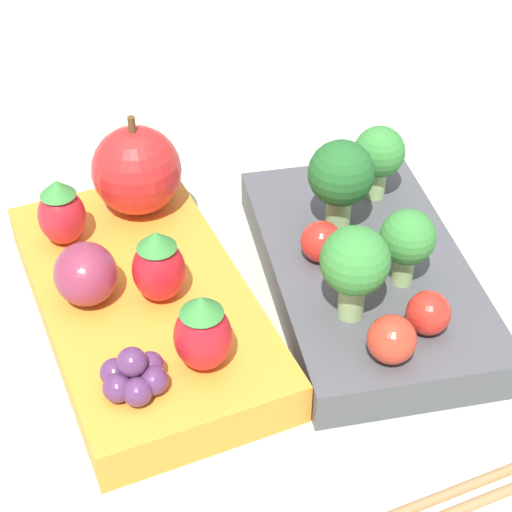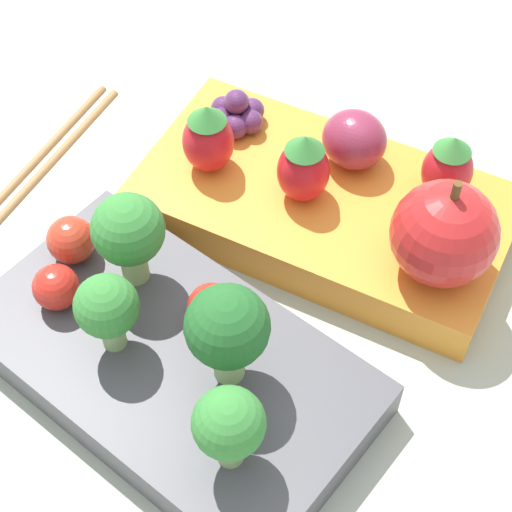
{
  "view_description": "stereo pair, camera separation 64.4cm",
  "coord_description": "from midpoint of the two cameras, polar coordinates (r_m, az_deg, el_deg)",
  "views": [
    {
      "loc": [
        0.38,
        -0.1,
        0.37
      ],
      "look_at": [
        0.0,
        0.0,
        0.04
      ],
      "focal_mm": 60.0,
      "sensor_mm": 36.0,
      "label": 1
    },
    {
      "loc": [
        -0.16,
        0.23,
        0.41
      ],
      "look_at": [
        0.0,
        0.0,
        0.04
      ],
      "focal_mm": 60.0,
      "sensor_mm": 36.0,
      "label": 2
    }
  ],
  "objects": [
    {
      "name": "strawberry_2",
      "position": [
        0.37,
        27.59,
        -27.16
      ],
      "size": [
        0.03,
        0.03,
        0.05
      ],
      "color": "red",
      "rests_on": "bento_box_fruit"
    },
    {
      "name": "chopsticks_pair",
      "position": [
        0.39,
        -4.28,
        -26.67
      ],
      "size": [
        0.04,
        0.21,
        0.01
      ],
      "color": "#A37547",
      "rests_on": "ground_plane"
    },
    {
      "name": "broccoli_floret_2",
      "position": [
        0.34,
        13.12,
        -46.84
      ],
      "size": [
        0.03,
        0.03,
        0.05
      ],
      "color": "#93B770",
      "rests_on": "bento_box_savoury"
    },
    {
      "name": "bento_box_fruit",
      "position": [
        0.41,
        27.9,
        -27.8
      ],
      "size": [
        0.24,
        0.15,
        0.03
      ],
      "color": "orange",
      "rests_on": "ground_plane"
    },
    {
      "name": "cherry_tomato_2",
      "position": [
        0.35,
        4.98,
        -37.52
      ],
      "size": [
        0.03,
        0.03,
        0.03
      ],
      "color": "red",
      "rests_on": "bento_box_savoury"
    },
    {
      "name": "bento_box_savoury",
      "position": [
        0.39,
        17.59,
        -45.92
      ],
      "size": [
        0.22,
        0.13,
        0.03
      ],
      "color": "#4C4C51",
      "rests_on": "ground_plane"
    },
    {
      "name": "cherry_tomato_0",
      "position": [
        0.36,
        21.69,
        -42.38
      ],
      "size": [
        0.03,
        0.03,
        0.03
      ],
      "color": "red",
      "rests_on": "bento_box_savoury"
    },
    {
      "name": "broccoli_floret_1",
      "position": [
        0.33,
        13.63,
        -39.37
      ],
      "size": [
        0.04,
        0.04,
        0.06
      ],
      "color": "#93B770",
      "rests_on": "bento_box_savoury"
    },
    {
      "name": "strawberry_0",
      "position": [
        0.42,
        38.76,
        -24.17
      ],
      "size": [
        0.03,
        0.03,
        0.05
      ],
      "color": "red",
      "rests_on": "bento_box_fruit"
    },
    {
      "name": "cherry_tomato_1",
      "position": [
        0.35,
        4.44,
        -42.68
      ],
      "size": [
        0.03,
        0.03,
        0.03
      ],
      "color": "red",
      "rests_on": "bento_box_savoury"
    },
    {
      "name": "grape_cluster",
      "position": [
        0.38,
        18.52,
        -20.03
      ],
      "size": [
        0.04,
        0.03,
        0.03
      ],
      "color": "#562D5B",
      "rests_on": "bento_box_fruit"
    },
    {
      "name": "apple",
      "position": [
        0.4,
        41.48,
        -31.48
      ],
      "size": [
        0.06,
        0.06,
        0.07
      ],
      "color": "red",
      "rests_on": "bento_box_fruit"
    },
    {
      "name": "broccoli_floret_3",
      "position": [
        0.35,
        28.47,
        -47.26
      ],
      "size": [
        0.04,
        0.04,
        0.06
      ],
      "color": "#93B770",
      "rests_on": "bento_box_savoury"
    },
    {
      "name": "ground_plane",
      "position": [
        0.41,
        22.96,
        -36.78
      ],
      "size": [
        4.0,
        4.0,
        0.0
      ],
      "primitive_type": "plane",
      "color": "#ADB7A3"
    },
    {
      "name": "strawberry_1",
      "position": [
        0.36,
        17.62,
        -25.06
      ],
      "size": [
        0.03,
        0.03,
        0.05
      ],
      "color": "red",
      "rests_on": "bento_box_fruit"
    },
    {
      "name": "broccoli_floret_0",
      "position": [
        0.37,
        31.59,
        -53.73
      ],
      "size": [
        0.03,
        0.03,
        0.05
      ],
      "color": "#93B770",
      "rests_on": "bento_box_savoury"
    },
    {
      "name": "plum",
      "position": [
        0.4,
        30.92,
        -22.66
      ],
      "size": [
        0.04,
        0.04,
        0.04
      ],
      "color": "#892D47",
      "rests_on": "bento_box_fruit"
    }
  ]
}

